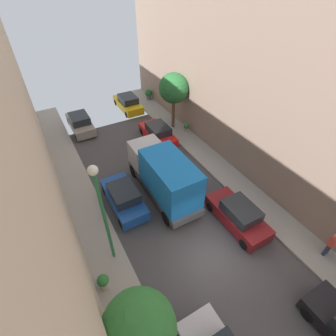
{
  "coord_description": "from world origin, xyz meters",
  "views": [
    {
      "loc": [
        -5.69,
        -5.47,
        12.58
      ],
      "look_at": [
        1.32,
        7.02,
        0.5
      ],
      "focal_mm": 27.09,
      "sensor_mm": 36.0,
      "label": 1
    }
  ],
  "objects_px": {
    "pedestrian": "(331,244)",
    "potted_plant_3": "(148,94)",
    "parked_car_right_3": "(158,134)",
    "street_tree_1": "(174,88)",
    "parked_car_right_2": "(238,215)",
    "parked_car_right_4": "(128,103)",
    "parked_car_left_3": "(124,198)",
    "parked_car_left_4": "(80,123)",
    "delivery_truck": "(164,175)",
    "lamp_post": "(101,205)",
    "potted_plant_2": "(186,127)",
    "potted_plant_4": "(103,282)",
    "street_tree_0": "(139,328)"
  },
  "relations": [
    {
      "from": "pedestrian",
      "to": "potted_plant_3",
      "type": "xyz_separation_m",
      "value": [
        0.13,
        22.0,
        -0.29
      ]
    },
    {
      "from": "parked_car_right_3",
      "to": "street_tree_1",
      "type": "xyz_separation_m",
      "value": [
        2.24,
        1.21,
        3.14
      ]
    },
    {
      "from": "parked_car_right_2",
      "to": "parked_car_right_4",
      "type": "distance_m",
      "value": 17.03
    },
    {
      "from": "parked_car_left_3",
      "to": "parked_car_right_2",
      "type": "height_order",
      "value": "same"
    },
    {
      "from": "pedestrian",
      "to": "parked_car_left_3",
      "type": "bearing_deg",
      "value": 132.99
    },
    {
      "from": "parked_car_left_4",
      "to": "delivery_truck",
      "type": "bearing_deg",
      "value": -76.4
    },
    {
      "from": "parked_car_left_4",
      "to": "lamp_post",
      "type": "xyz_separation_m",
      "value": [
        -1.9,
        -13.95,
        3.5
      ]
    },
    {
      "from": "parked_car_right_4",
      "to": "parked_car_left_4",
      "type": "bearing_deg",
      "value": -163.35
    },
    {
      "from": "potted_plant_2",
      "to": "lamp_post",
      "type": "xyz_separation_m",
      "value": [
        -10.13,
        -8.72,
        3.64
      ]
    },
    {
      "from": "parked_car_right_3",
      "to": "pedestrian",
      "type": "height_order",
      "value": "pedestrian"
    },
    {
      "from": "parked_car_left_3",
      "to": "street_tree_1",
      "type": "relative_size",
      "value": 0.84
    },
    {
      "from": "parked_car_right_4",
      "to": "potted_plant_3",
      "type": "bearing_deg",
      "value": 18.7
    },
    {
      "from": "potted_plant_2",
      "to": "potted_plant_4",
      "type": "xyz_separation_m",
      "value": [
        -11.1,
        -10.09,
        0.09
      ]
    },
    {
      "from": "parked_car_left_3",
      "to": "potted_plant_3",
      "type": "distance_m",
      "value": 15.65
    },
    {
      "from": "lamp_post",
      "to": "delivery_truck",
      "type": "bearing_deg",
      "value": 31.23
    },
    {
      "from": "potted_plant_3",
      "to": "delivery_truck",
      "type": "bearing_deg",
      "value": -111.94
    },
    {
      "from": "pedestrian",
      "to": "potted_plant_3",
      "type": "distance_m",
      "value": 22.0
    },
    {
      "from": "parked_car_right_3",
      "to": "potted_plant_3",
      "type": "height_order",
      "value": "parked_car_right_3"
    },
    {
      "from": "parked_car_right_3",
      "to": "street_tree_1",
      "type": "relative_size",
      "value": 0.84
    },
    {
      "from": "delivery_truck",
      "to": "potted_plant_4",
      "type": "height_order",
      "value": "delivery_truck"
    },
    {
      "from": "pedestrian",
      "to": "parked_car_left_4",
      "type": "bearing_deg",
      "value": 112.63
    },
    {
      "from": "delivery_truck",
      "to": "potted_plant_2",
      "type": "bearing_deg",
      "value": 47.03
    },
    {
      "from": "pedestrian",
      "to": "potted_plant_4",
      "type": "height_order",
      "value": "pedestrian"
    },
    {
      "from": "parked_car_left_3",
      "to": "potted_plant_4",
      "type": "distance_m",
      "value": 5.41
    },
    {
      "from": "street_tree_1",
      "to": "potted_plant_2",
      "type": "relative_size",
      "value": 6.42
    },
    {
      "from": "parked_car_left_3",
      "to": "street_tree_1",
      "type": "distance_m",
      "value": 10.74
    },
    {
      "from": "parked_car_left_3",
      "to": "parked_car_left_4",
      "type": "bearing_deg",
      "value": 90.0
    },
    {
      "from": "parked_car_left_4",
      "to": "street_tree_1",
      "type": "relative_size",
      "value": 0.84
    },
    {
      "from": "parked_car_left_3",
      "to": "lamp_post",
      "type": "height_order",
      "value": "lamp_post"
    },
    {
      "from": "parked_car_left_3",
      "to": "parked_car_left_4",
      "type": "relative_size",
      "value": 1.0
    },
    {
      "from": "parked_car_left_3",
      "to": "lamp_post",
      "type": "xyz_separation_m",
      "value": [
        -1.9,
        -3.21,
        3.5
      ]
    },
    {
      "from": "potted_plant_2",
      "to": "parked_car_right_4",
      "type": "bearing_deg",
      "value": 112.43
    },
    {
      "from": "street_tree_0",
      "to": "parked_car_right_3",
      "type": "bearing_deg",
      "value": 60.57
    },
    {
      "from": "parked_car_right_4",
      "to": "lamp_post",
      "type": "relative_size",
      "value": 0.67
    },
    {
      "from": "parked_car_right_2",
      "to": "pedestrian",
      "type": "height_order",
      "value": "pedestrian"
    },
    {
      "from": "street_tree_0",
      "to": "street_tree_1",
      "type": "relative_size",
      "value": 0.94
    },
    {
      "from": "delivery_truck",
      "to": "parked_car_right_2",
      "type": "bearing_deg",
      "value": -57.61
    },
    {
      "from": "pedestrian",
      "to": "parked_car_right_4",
      "type": "bearing_deg",
      "value": 97.31
    },
    {
      "from": "potted_plant_4",
      "to": "potted_plant_3",
      "type": "bearing_deg",
      "value": 58.16
    },
    {
      "from": "potted_plant_3",
      "to": "lamp_post",
      "type": "xyz_separation_m",
      "value": [
        -10.13,
        -16.52,
        3.43
      ]
    },
    {
      "from": "parked_car_right_3",
      "to": "pedestrian",
      "type": "distance_m",
      "value": 14.6
    },
    {
      "from": "parked_car_right_2",
      "to": "potted_plant_4",
      "type": "height_order",
      "value": "parked_car_right_2"
    },
    {
      "from": "street_tree_0",
      "to": "potted_plant_2",
      "type": "distance_m",
      "value": 17.59
    },
    {
      "from": "parked_car_right_3",
      "to": "street_tree_0",
      "type": "distance_m",
      "value": 16.14
    },
    {
      "from": "parked_car_right_4",
      "to": "delivery_truck",
      "type": "relative_size",
      "value": 0.64
    },
    {
      "from": "parked_car_left_3",
      "to": "street_tree_1",
      "type": "xyz_separation_m",
      "value": [
        7.64,
        6.86,
        3.14
      ]
    },
    {
      "from": "potted_plant_2",
      "to": "potted_plant_3",
      "type": "relative_size",
      "value": 0.71
    },
    {
      "from": "potted_plant_2",
      "to": "potted_plant_4",
      "type": "bearing_deg",
      "value": -137.74
    },
    {
      "from": "street_tree_1",
      "to": "lamp_post",
      "type": "xyz_separation_m",
      "value": [
        -9.54,
        -10.07,
        0.36
      ]
    },
    {
      "from": "parked_car_right_4",
      "to": "potted_plant_4",
      "type": "distance_m",
      "value": 18.85
    }
  ]
}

